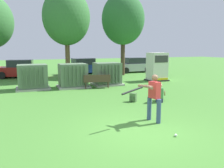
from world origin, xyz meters
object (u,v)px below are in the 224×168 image
(park_bench, at_px, (97,80))
(parked_car_rightmost, at_px, (134,65))
(parked_car_right_of_center, at_px, (82,67))
(transformer_west, at_px, (33,77))
(generator_enclosure, at_px, (157,67))
(backpack, at_px, (133,98))
(sports_ball, at_px, (176,135))
(transformer_mid_west, at_px, (73,76))
(batter, at_px, (153,96))
(seated_spectator, at_px, (160,94))
(parked_car_left_of_center, at_px, (19,69))
(transformer_mid_east, at_px, (107,74))

(park_bench, bearing_deg, parked_car_rightmost, 49.59)
(parked_car_right_of_center, bearing_deg, transformer_west, -125.15)
(generator_enclosure, distance_m, backpack, 7.83)
(generator_enclosure, height_order, sports_ball, generator_enclosure)
(transformer_mid_west, relative_size, backpack, 4.77)
(batter, height_order, parked_car_rightmost, batter)
(generator_enclosure, distance_m, seated_spectator, 7.44)
(park_bench, xyz_separation_m, parked_car_rightmost, (6.80, 7.99, 0.22))
(backpack, distance_m, parked_car_left_of_center, 13.34)
(parked_car_rightmost, bearing_deg, parked_car_left_of_center, -179.60)
(batter, relative_size, sports_ball, 19.33)
(generator_enclosure, bearing_deg, seated_spectator, -121.52)
(transformer_west, xyz_separation_m, batter, (3.81, -8.48, 0.19))
(parked_car_rightmost, bearing_deg, park_bench, -130.41)
(transformer_west, height_order, batter, batter)
(transformer_west, bearing_deg, seated_spectator, -45.75)
(park_bench, relative_size, sports_ball, 20.46)
(transformer_mid_west, height_order, park_bench, transformer_mid_west)
(transformer_mid_east, bearing_deg, seated_spectator, -83.19)
(batter, bearing_deg, parked_car_left_of_center, 107.27)
(backpack, xyz_separation_m, parked_car_left_of_center, (-5.44, 12.17, 0.54))
(seated_spectator, bearing_deg, sports_ball, -117.30)
(transformer_west, xyz_separation_m, transformer_mid_west, (2.58, -0.27, 0.00))
(transformer_west, bearing_deg, parked_car_left_of_center, 97.68)
(generator_enclosure, xyz_separation_m, park_bench, (-5.66, -1.57, -0.60))
(transformer_mid_west, distance_m, transformer_mid_east, 2.52)
(seated_spectator, xyz_separation_m, parked_car_left_of_center, (-6.70, 12.65, 0.38))
(seated_spectator, relative_size, parked_car_right_of_center, 0.22)
(seated_spectator, bearing_deg, park_bench, 110.71)
(transformer_west, bearing_deg, park_bench, -16.76)
(transformer_mid_west, bearing_deg, transformer_mid_east, 2.21)
(seated_spectator, height_order, parked_car_left_of_center, parked_car_left_of_center)
(parked_car_left_of_center, bearing_deg, transformer_west, -82.32)
(seated_spectator, bearing_deg, batter, -128.03)
(generator_enclosure, height_order, backpack, generator_enclosure)
(transformer_west, distance_m, park_bench, 4.19)
(transformer_mid_east, height_order, park_bench, transformer_mid_east)
(generator_enclosure, relative_size, park_bench, 1.25)
(seated_spectator, relative_size, parked_car_rightmost, 0.23)
(transformer_west, relative_size, generator_enclosure, 0.91)
(generator_enclosure, bearing_deg, parked_car_rightmost, 79.96)
(seated_spectator, distance_m, backpack, 1.36)
(sports_ball, bearing_deg, transformer_mid_west, 96.72)
(park_bench, distance_m, parked_car_right_of_center, 8.54)
(parked_car_right_of_center, distance_m, parked_car_rightmost, 5.71)
(sports_ball, height_order, parked_car_right_of_center, parked_car_right_of_center)
(generator_enclosure, relative_size, parked_car_right_of_center, 0.53)
(park_bench, bearing_deg, transformer_mid_west, 146.48)
(transformer_west, relative_size, seated_spectator, 2.18)
(generator_enclosure, distance_m, parked_car_rightmost, 6.53)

